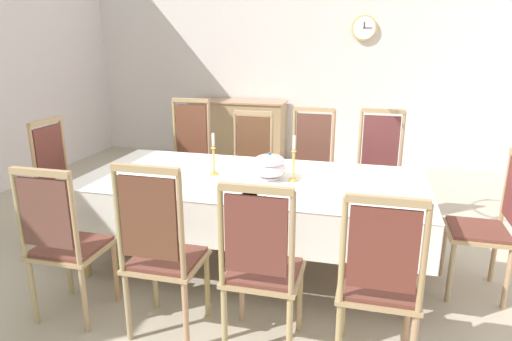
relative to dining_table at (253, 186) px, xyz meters
name	(u,v)px	position (x,y,z in m)	size (l,w,h in m)	color
ground	(254,265)	(0.00, 0.02, -0.70)	(6.84, 6.86, 0.04)	#AEA28E
back_wall	(315,45)	(0.00, 3.49, 1.03)	(6.84, 0.08, 3.41)	silver
dining_table	(253,186)	(0.00, 0.00, 0.00)	(2.64, 1.23, 0.74)	tan
tablecloth	(253,187)	(0.00, 0.00, -0.01)	(2.66, 1.25, 0.34)	white
chair_south_a	(64,241)	(-0.98, -1.02, -0.12)	(0.44, 0.42, 1.07)	tan
chair_north_a	(188,157)	(-0.98, 1.02, -0.08)	(0.44, 0.42, 1.19)	tan
chair_south_b	(161,250)	(-0.30, -1.02, -0.10)	(0.44, 0.42, 1.14)	tan
chair_north_b	(250,164)	(-0.30, 1.02, -0.12)	(0.44, 0.42, 1.09)	tan
chair_south_c	(261,265)	(0.32, -1.02, -0.12)	(0.44, 0.42, 1.08)	tan
chair_north_c	(311,166)	(0.32, 1.02, -0.10)	(0.44, 0.42, 1.15)	tan
chair_south_d	(379,280)	(0.97, -1.02, -0.12)	(0.44, 0.42, 1.07)	tan
chair_north_d	(379,171)	(0.97, 1.02, -0.09)	(0.44, 0.42, 1.16)	tan
chair_head_west	(65,182)	(-1.73, 0.00, -0.10)	(0.42, 0.44, 1.13)	tan
chair_head_east	(489,223)	(1.72, 0.00, -0.13)	(0.42, 0.44, 1.06)	tan
soup_tureen	(269,166)	(0.13, 0.00, 0.18)	(0.27, 0.27, 0.21)	white
candlestick_west	(214,158)	(-0.32, 0.00, 0.21)	(0.07, 0.07, 0.34)	gold
candlestick_east	(294,163)	(0.32, 0.00, 0.21)	(0.07, 0.07, 0.35)	gold
bowl_near_left	(138,187)	(-0.73, -0.48, 0.09)	(0.15, 0.15, 0.03)	white
bowl_near_right	(249,197)	(0.10, -0.47, 0.09)	(0.14, 0.14, 0.03)	white
spoon_primary	(126,186)	(-0.84, -0.46, 0.08)	(0.04, 0.18, 0.01)	gold
spoon_secondary	(264,198)	(0.20, -0.44, 0.08)	(0.04, 0.18, 0.01)	gold
sideboard	(238,130)	(-1.08, 3.17, -0.22)	(1.44, 0.48, 0.90)	tan
mounted_clock	(364,28)	(0.68, 3.42, 1.25)	(0.34, 0.06, 0.34)	#D1B251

